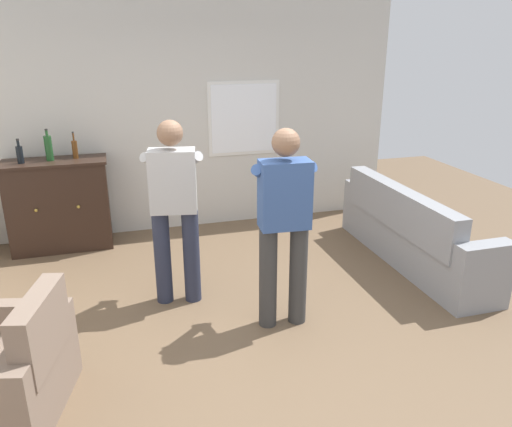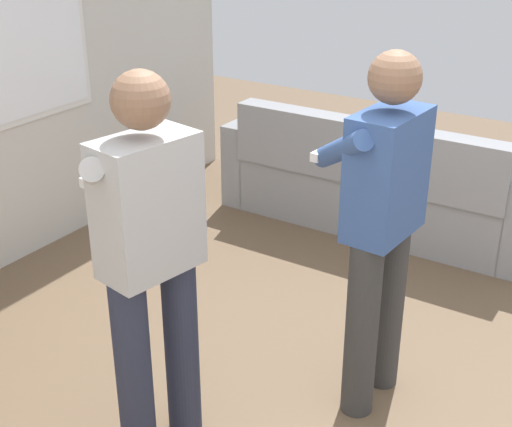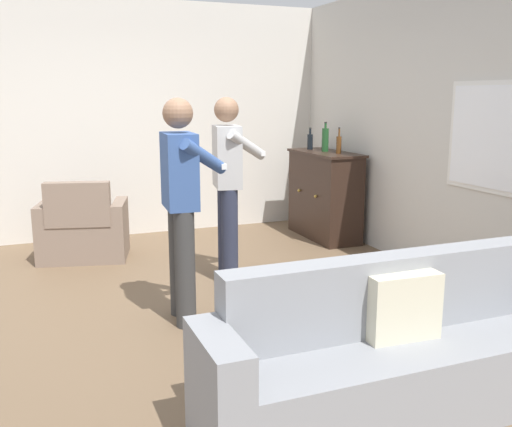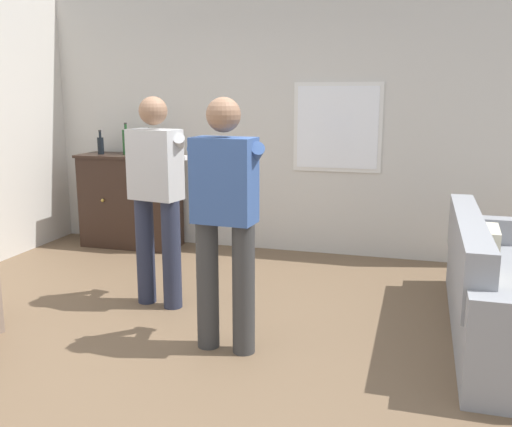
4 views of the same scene
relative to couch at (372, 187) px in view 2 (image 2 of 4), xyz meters
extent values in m
cube|color=silver|center=(-1.37, 1.77, 1.03)|extent=(0.92, 0.02, 0.92)
cube|color=white|center=(-1.37, 1.77, 1.03)|extent=(0.84, 0.03, 0.84)
cube|color=gray|center=(0.04, 0.00, -0.11)|extent=(0.55, 1.95, 0.42)
cube|color=gray|center=(-0.16, 0.00, 0.31)|extent=(0.18, 1.95, 0.43)
cube|color=gray|center=(0.04, 1.06, 0.00)|extent=(0.55, 0.18, 0.64)
cube|color=beige|center=(-0.03, 0.00, 0.28)|extent=(0.16, 0.41, 0.36)
cylinder|color=#282D42|center=(-2.64, -0.11, 0.12)|extent=(0.15, 0.15, 0.88)
cylinder|color=#282D42|center=(-2.39, -0.16, 0.12)|extent=(0.15, 0.15, 0.88)
cube|color=#B7B7B7|center=(-2.51, -0.13, 0.83)|extent=(0.43, 0.29, 0.55)
sphere|color=#8C664C|center=(-2.51, -0.13, 1.25)|extent=(0.22, 0.22, 0.22)
cylinder|color=#B7B7B7|center=(-2.60, 0.05, 0.94)|extent=(0.38, 0.37, 0.29)
cylinder|color=#B7B7B7|center=(-2.37, 0.00, 0.94)|extent=(0.27, 0.43, 0.29)
cube|color=white|center=(-2.45, 0.18, 0.86)|extent=(0.15, 0.07, 0.04)
cylinder|color=#383838|center=(-1.85, -0.76, 0.12)|extent=(0.15, 0.15, 0.88)
cylinder|color=#383838|center=(-1.59, -0.78, 0.12)|extent=(0.15, 0.15, 0.88)
cube|color=#385693|center=(-1.72, -0.77, 0.83)|extent=(0.41, 0.25, 0.55)
sphere|color=#8C664C|center=(-1.72, -0.77, 1.25)|extent=(0.22, 0.22, 0.22)
cylinder|color=#385693|center=(-1.82, -0.60, 0.94)|extent=(0.35, 0.39, 0.29)
cylinder|color=#385693|center=(-1.59, -0.62, 0.94)|extent=(0.31, 0.42, 0.29)
cube|color=white|center=(-1.69, -0.45, 0.86)|extent=(0.15, 0.05, 0.04)
camera|label=1|loc=(-2.99, -4.30, 2.01)|focal=35.00mm
camera|label=2|loc=(-4.38, -1.81, 1.94)|focal=50.00mm
camera|label=3|loc=(2.33, -1.78, 1.38)|focal=40.00mm
camera|label=4|loc=(-0.52, -4.17, 1.37)|focal=40.00mm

